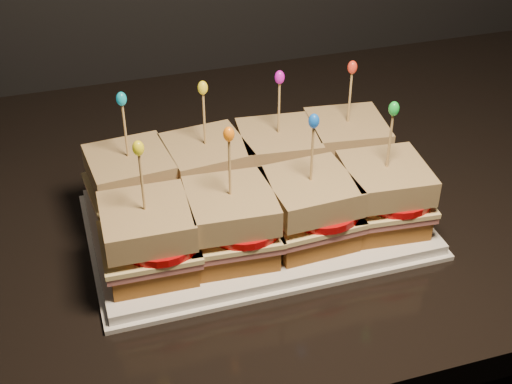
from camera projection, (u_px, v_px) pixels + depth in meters
name	position (u px, v px, depth m)	size (l,w,h in m)	color
granite_slab	(151.00, 211.00, 0.95)	(2.47, 0.75, 0.04)	black
platter	(256.00, 223.00, 0.88)	(0.39, 0.24, 0.02)	white
platter_rim	(256.00, 226.00, 0.88)	(0.41, 0.26, 0.01)	white
sandwich_0_bread_bot	(134.00, 203.00, 0.88)	(0.09, 0.09, 0.03)	brown
sandwich_0_ham	(132.00, 192.00, 0.87)	(0.10, 0.10, 0.01)	#B35559
sandwich_0_cheese	(132.00, 187.00, 0.86)	(0.10, 0.10, 0.01)	#F9E298
sandwich_0_tomato	(142.00, 183.00, 0.86)	(0.09, 0.09, 0.01)	#B2080A
sandwich_0_bread_top	(130.00, 167.00, 0.85)	(0.09, 0.09, 0.03)	brown
sandwich_0_pick	(126.00, 134.00, 0.82)	(0.00, 0.00, 0.09)	tan
sandwich_0_frill	(121.00, 99.00, 0.80)	(0.01, 0.01, 0.02)	#0D9BB9
sandwich_1_bread_bot	(208.00, 190.00, 0.90)	(0.09, 0.09, 0.03)	brown
sandwich_1_ham	(207.00, 179.00, 0.89)	(0.10, 0.10, 0.01)	#B35559
sandwich_1_cheese	(207.00, 174.00, 0.89)	(0.10, 0.10, 0.01)	#F9E298
sandwich_1_tomato	(217.00, 170.00, 0.88)	(0.09, 0.09, 0.01)	#B2080A
sandwich_1_bread_top	(206.00, 155.00, 0.87)	(0.09, 0.09, 0.03)	brown
sandwich_1_pick	(204.00, 122.00, 0.85)	(0.00, 0.00, 0.09)	tan
sandwich_1_frill	(203.00, 88.00, 0.82)	(0.01, 0.01, 0.02)	yellow
sandwich_2_bread_bot	(278.00, 178.00, 0.92)	(0.09, 0.09, 0.03)	brown
sandwich_2_ham	(278.00, 167.00, 0.91)	(0.10, 0.10, 0.01)	#B35559
sandwich_2_cheese	(278.00, 162.00, 0.91)	(0.10, 0.10, 0.01)	#F9E298
sandwich_2_tomato	(288.00, 158.00, 0.90)	(0.09, 0.09, 0.01)	#B2080A
sandwich_2_bread_top	(278.00, 143.00, 0.89)	(0.09, 0.09, 0.03)	brown
sandwich_2_pick	(279.00, 111.00, 0.87)	(0.00, 0.00, 0.09)	tan
sandwich_2_frill	(280.00, 77.00, 0.84)	(0.01, 0.01, 0.02)	#D20FC9
sandwich_3_bread_bot	(344.00, 166.00, 0.95)	(0.09, 0.09, 0.03)	brown
sandwich_3_ham	(345.00, 156.00, 0.94)	(0.10, 0.10, 0.01)	#B35559
sandwich_3_cheese	(345.00, 151.00, 0.93)	(0.10, 0.10, 0.01)	#F9E298
sandwich_3_tomato	(356.00, 147.00, 0.93)	(0.09, 0.09, 0.01)	#B2080A
sandwich_3_bread_top	(347.00, 132.00, 0.92)	(0.09, 0.09, 0.03)	brown
sandwich_3_pick	(350.00, 100.00, 0.89)	(0.00, 0.00, 0.09)	tan
sandwich_3_frill	(352.00, 67.00, 0.87)	(0.01, 0.01, 0.02)	red
sandwich_4_bread_bot	(150.00, 259.00, 0.79)	(0.09, 0.09, 0.03)	brown
sandwich_4_ham	(149.00, 247.00, 0.78)	(0.10, 0.10, 0.01)	#B35559
sandwich_4_cheese	(148.00, 242.00, 0.78)	(0.10, 0.10, 0.01)	#F9E298
sandwich_4_tomato	(160.00, 238.00, 0.77)	(0.09, 0.09, 0.01)	#B2080A
sandwich_4_bread_top	(146.00, 221.00, 0.76)	(0.09, 0.09, 0.03)	brown
sandwich_4_pick	(142.00, 186.00, 0.73)	(0.00, 0.00, 0.09)	tan
sandwich_4_frill	(138.00, 148.00, 0.71)	(0.01, 0.01, 0.02)	yellow
sandwich_5_bread_bot	(232.00, 243.00, 0.81)	(0.09, 0.09, 0.03)	brown
sandwich_5_ham	(231.00, 231.00, 0.80)	(0.10, 0.10, 0.01)	#B35559
sandwich_5_cheese	(231.00, 226.00, 0.80)	(0.10, 0.10, 0.01)	#F9E298
sandwich_5_tomato	(243.00, 222.00, 0.79)	(0.09, 0.09, 0.01)	#B2080A
sandwich_5_bread_top	(231.00, 206.00, 0.78)	(0.09, 0.09, 0.03)	brown
sandwich_5_pick	(230.00, 171.00, 0.76)	(0.00, 0.00, 0.09)	tan
sandwich_5_frill	(229.00, 134.00, 0.73)	(0.01, 0.01, 0.02)	orange
sandwich_6_bread_bot	(308.00, 228.00, 0.84)	(0.09, 0.09, 0.03)	brown
sandwich_6_ham	(309.00, 217.00, 0.83)	(0.10, 0.10, 0.01)	#B35559
sandwich_6_cheese	(309.00, 212.00, 0.82)	(0.10, 0.10, 0.01)	#F9E298
sandwich_6_tomato	(321.00, 207.00, 0.82)	(0.09, 0.09, 0.01)	#B2080A
sandwich_6_bread_top	(310.00, 192.00, 0.81)	(0.09, 0.09, 0.03)	brown
sandwich_6_pick	(312.00, 157.00, 0.78)	(0.00, 0.00, 0.09)	tan
sandwich_6_frill	(314.00, 121.00, 0.75)	(0.01, 0.01, 0.02)	blue
sandwich_7_bread_bot	(381.00, 214.00, 0.86)	(0.09, 0.09, 0.03)	brown
sandwich_7_ham	(382.00, 203.00, 0.85)	(0.10, 0.10, 0.01)	#B35559
sandwich_7_cheese	(383.00, 198.00, 0.85)	(0.10, 0.10, 0.01)	#F9E298
sandwich_7_tomato	(395.00, 194.00, 0.84)	(0.09, 0.09, 0.01)	#B2080A
sandwich_7_bread_top	(385.00, 178.00, 0.83)	(0.09, 0.09, 0.03)	brown
sandwich_7_pick	(390.00, 144.00, 0.80)	(0.00, 0.00, 0.09)	tan
sandwich_7_frill	(394.00, 109.00, 0.78)	(0.01, 0.01, 0.02)	green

